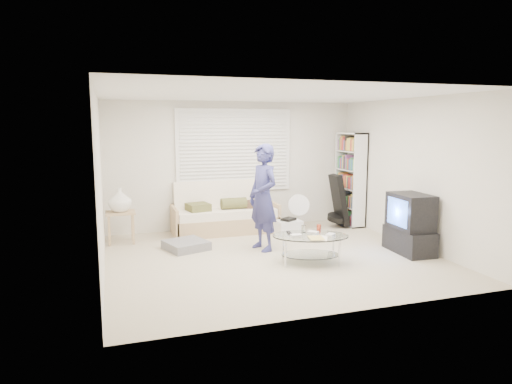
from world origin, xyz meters
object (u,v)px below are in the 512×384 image
object	(u,v)px
futon_sofa	(225,216)
tv_unit	(410,224)
bookshelf	(350,179)
coffee_table	(311,241)

from	to	relation	value
futon_sofa	tv_unit	bearing A→B (deg)	-42.81
bookshelf	coffee_table	distance (m)	2.93
tv_unit	coffee_table	xyz separation A→B (m)	(-1.75, -0.01, -0.13)
bookshelf	coffee_table	size ratio (longest dim) A/B	1.46
bookshelf	tv_unit	size ratio (longest dim) A/B	1.97
futon_sofa	coffee_table	size ratio (longest dim) A/B	1.54
tv_unit	bookshelf	bearing A→B (deg)	86.70
tv_unit	coffee_table	bearing A→B (deg)	-179.77
futon_sofa	tv_unit	distance (m)	3.40
futon_sofa	bookshelf	distance (m)	2.69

